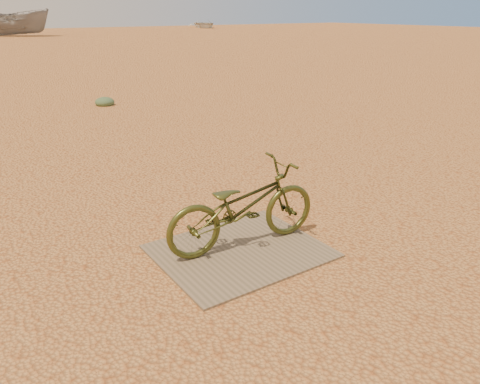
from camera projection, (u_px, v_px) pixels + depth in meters
ground at (257, 273)px, 4.08m from camera, size 120.00×120.00×0.00m
plywood_board at (240, 251)px, 4.43m from camera, size 1.51×1.25×0.02m
bicycle at (243, 206)px, 4.38m from camera, size 1.59×0.68×0.81m
boat_mid_right at (18, 22)px, 39.59m from camera, size 5.81×5.32×2.22m
boat_far_right at (204, 24)px, 57.69m from camera, size 4.13×5.14×0.95m
kale_b at (105, 105)px, 11.23m from camera, size 0.46×0.46×0.25m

